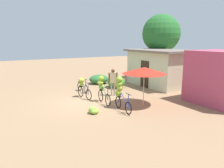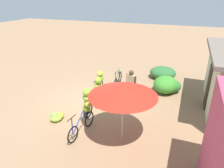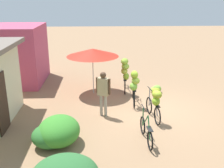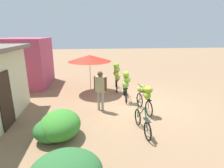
# 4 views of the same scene
# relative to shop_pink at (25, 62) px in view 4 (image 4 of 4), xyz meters

# --- Properties ---
(ground_plane) EXTENTS (60.00, 60.00, 0.00)m
(ground_plane) POSITION_rel_shop_pink_xyz_m (-3.98, -6.36, -1.47)
(ground_plane) COLOR #947151
(shop_pink) EXTENTS (3.20, 2.80, 2.95)m
(shop_pink) POSITION_rel_shop_pink_xyz_m (0.00, 0.00, 0.00)
(shop_pink) COLOR #B74462
(shop_pink) RESTS_ON ground
(hedge_bush_front_right) EXTENTS (1.01, 1.13, 0.71)m
(hedge_bush_front_right) POSITION_rel_shop_pink_xyz_m (-6.55, -2.84, -1.12)
(hedge_bush_front_right) COLOR #30712E
(hedge_bush_front_right) RESTS_ON ground
(hedge_bush_mid) EXTENTS (1.46, 1.28, 0.89)m
(hedge_bush_mid) POSITION_rel_shop_pink_xyz_m (-6.40, -3.08, -1.03)
(hedge_bush_mid) COLOR #3A882C
(hedge_bush_mid) RESTS_ON ground
(market_umbrella) EXTENTS (2.36, 2.36, 2.10)m
(market_umbrella) POSITION_rel_shop_pink_xyz_m (-1.87, -4.03, 0.45)
(market_umbrella) COLOR beige
(market_umbrella) RESTS_ON ground
(bicycle_leftmost) EXTENTS (1.59, 0.19, 0.97)m
(bicycle_leftmost) POSITION_rel_shop_pink_xyz_m (-6.38, -5.77, -1.13)
(bicycle_leftmost) COLOR black
(bicycle_leftmost) RESTS_ON ground
(bicycle_near_pile) EXTENTS (1.63, 0.44, 1.23)m
(bicycle_near_pile) POSITION_rel_shop_pink_xyz_m (-4.99, -6.31, -0.75)
(bicycle_near_pile) COLOR black
(bicycle_near_pile) RESTS_ON ground
(bicycle_center_loaded) EXTENTS (1.72, 0.43, 1.53)m
(bicycle_center_loaded) POSITION_rel_shop_pink_xyz_m (-3.48, -5.75, -0.59)
(bicycle_center_loaded) COLOR black
(bicycle_center_loaded) RESTS_ON ground
(bicycle_by_shop) EXTENTS (1.72, 0.47, 1.69)m
(bicycle_by_shop) POSITION_rel_shop_pink_xyz_m (-1.95, -5.51, -0.46)
(bicycle_by_shop) COLOR black
(bicycle_by_shop) RESTS_ON ground
(banana_pile_on_ground) EXTENTS (0.76, 0.64, 0.36)m
(banana_pile_on_ground) POSITION_rel_shop_pink_xyz_m (-2.01, -6.98, -1.32)
(banana_pile_on_ground) COLOR #8ABC39
(banana_pile_on_ground) RESTS_ON ground
(person_vendor) EXTENTS (0.35, 0.53, 1.74)m
(person_vendor) POSITION_rel_shop_pink_xyz_m (-4.44, -4.46, -0.40)
(person_vendor) COLOR gray
(person_vendor) RESTS_ON ground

